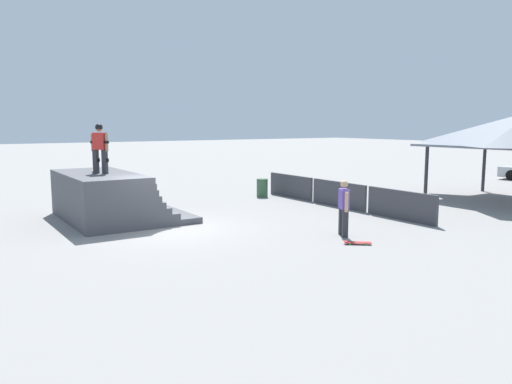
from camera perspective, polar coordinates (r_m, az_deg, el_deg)
The scene contains 8 objects.
ground_plane at distance 16.57m, azimuth -10.46°, elevation -4.21°, with size 160.00×160.00×0.00m, color gray.
quarter_pipe_ramp at distance 18.57m, azimuth -16.58°, elevation -0.73°, with size 4.92×3.95×1.69m.
skater_on_deck at distance 18.15m, azimuth -17.44°, elevation 5.15°, with size 0.67×0.59×1.73m.
skateboard_on_deck at distance 18.71m, azimuth -17.89°, elevation 2.32°, with size 0.85×0.38×0.09m.
bystander_walking at distance 15.37m, azimuth 10.00°, elevation -1.50°, with size 0.66×0.41×1.72m.
skateboard_on_ground at distance 14.54m, azimuth 11.44°, elevation -5.68°, with size 0.63×0.72×0.09m.
barrier_fence at distance 20.85m, azimuth 9.41°, elevation -0.26°, with size 9.64×0.12×1.05m.
trash_bin at distance 23.46m, azimuth 0.71°, elevation 0.48°, with size 0.52×0.52×0.85m, color #385B3D.
Camera 1 is at (14.99, -6.18, 3.40)m, focal length 35.00 mm.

